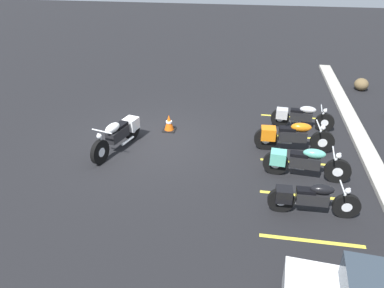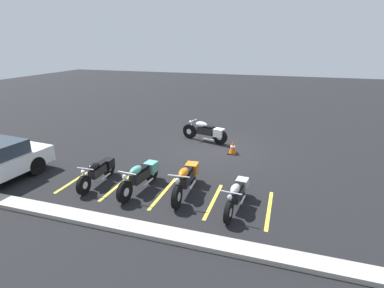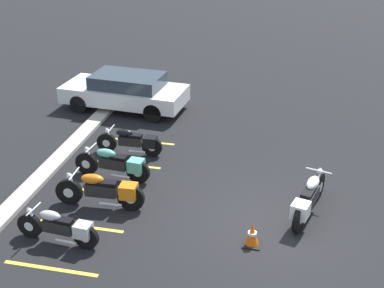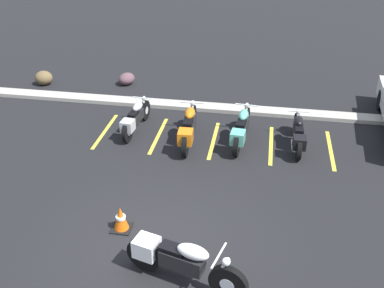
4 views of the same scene
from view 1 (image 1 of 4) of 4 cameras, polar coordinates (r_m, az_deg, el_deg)
name	(u,v)px [view 1 (image 1 of 4)]	position (r m, az deg, el deg)	size (l,w,h in m)	color
ground	(150,142)	(11.50, -6.40, 0.36)	(60.00, 60.00, 0.00)	black
motorcycle_white_featured	(119,134)	(11.04, -11.05, 1.56)	(2.25, 0.91, 0.90)	black
parked_bike_0	(299,116)	(12.60, 16.02, 4.09)	(0.56, 2.00, 0.79)	black
parked_bike_1	(290,136)	(11.09, 14.74, 1.20)	(0.64, 2.27, 0.89)	black
parked_bike_2	(302,162)	(9.89, 16.44, -2.63)	(0.62, 2.18, 0.86)	black
parked_bike_3	(309,198)	(8.66, 17.44, -7.88)	(0.56, 2.00, 0.78)	black
concrete_curb	(370,157)	(11.59, 25.44, -1.86)	(18.00, 0.50, 0.12)	#A8A399
landscape_rock_1	(361,84)	(17.03, 24.40, 8.28)	(0.55, 0.60, 0.50)	brown
traffic_cone	(169,123)	(12.05, -3.52, 3.20)	(0.40, 0.40, 0.54)	black
stall_line_0	(292,117)	(13.55, 14.94, 4.03)	(0.10, 2.10, 0.00)	gold
stall_line_1	(295,137)	(12.14, 15.40, 1.04)	(0.10, 2.10, 0.00)	gold
stall_line_2	(299,162)	(10.76, 15.98, -2.72)	(0.10, 2.10, 0.00)	gold
stall_line_3	(304,196)	(9.44, 16.74, -7.56)	(0.10, 2.10, 0.00)	gold
stall_line_4	(312,241)	(8.22, 17.75, -13.89)	(0.10, 2.10, 0.00)	gold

